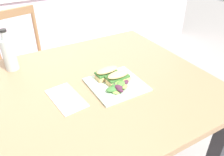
{
  "coord_description": "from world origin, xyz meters",
  "views": [
    {
      "loc": [
        -0.42,
        -0.76,
        1.37
      ],
      "look_at": [
        0.05,
        0.05,
        0.76
      ],
      "focal_mm": 36.6,
      "sensor_mm": 36.0,
      "label": 1
    }
  ],
  "objects": [
    {
      "name": "napkin_folded",
      "position": [
        -0.19,
        0.04,
        0.74
      ],
      "size": [
        0.14,
        0.23,
        0.0
      ],
      "primitive_type": "cube",
      "rotation": [
        0.0,
        0.0,
        0.1
      ],
      "color": "silver",
      "rests_on": "dining_table"
    },
    {
      "name": "salad_mixed_greens",
      "position": [
        0.04,
        -0.03,
        0.77
      ],
      "size": [
        0.14,
        0.1,
        0.03
      ],
      "color": "#84A84C",
      "rests_on": "plate_lunch"
    },
    {
      "name": "bottle_cold_brew",
      "position": [
        -0.35,
        0.43,
        0.82
      ],
      "size": [
        0.07,
        0.07,
        0.22
      ],
      "color": "black",
      "rests_on": "dining_table"
    },
    {
      "name": "sandwich_half_front",
      "position": [
        0.07,
        0.02,
        0.78
      ],
      "size": [
        0.12,
        0.07,
        0.06
      ],
      "color": "#DBB270",
      "rests_on": "plate_lunch"
    },
    {
      "name": "chair_wooden_far",
      "position": [
        -0.19,
        0.99,
        0.45
      ],
      "size": [
        0.48,
        0.48,
        0.87
      ],
      "color": "#8E6642",
      "rests_on": "ground"
    },
    {
      "name": "dining_table",
      "position": [
        -0.06,
        0.08,
        0.62
      ],
      "size": [
        1.19,
        0.99,
        0.74
      ],
      "color": "#997551",
      "rests_on": "ground"
    },
    {
      "name": "fork_on_napkin",
      "position": [
        -0.19,
        0.05,
        0.75
      ],
      "size": [
        0.04,
        0.19,
        0.0
      ],
      "color": "silver",
      "rests_on": "napkin_folded"
    },
    {
      "name": "plate_lunch",
      "position": [
        0.05,
        0.01,
        0.74
      ],
      "size": [
        0.25,
        0.25,
        0.01
      ],
      "primitive_type": "cube",
      "color": "beige",
      "rests_on": "dining_table"
    },
    {
      "name": "sandwich_half_back",
      "position": [
        0.04,
        0.08,
        0.78
      ],
      "size": [
        0.12,
        0.07,
        0.06
      ],
      "color": "#DBB270",
      "rests_on": "plate_lunch"
    }
  ]
}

